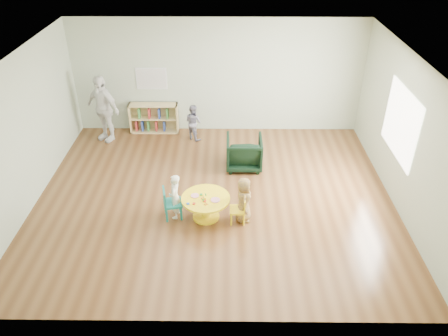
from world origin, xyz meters
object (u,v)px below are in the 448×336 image
Objects in this scene: armchair at (244,153)px; child_right at (244,200)px; toddler at (193,122)px; adult_caretaker at (103,108)px; activity_table at (206,204)px; bookshelf at (154,118)px; kid_chair_left at (170,202)px; kid_chair_right at (240,209)px; child_left at (175,197)px.

armchair is 1.87m from child_right.
child_right reaches higher than armchair.
adult_caretaker is at bearing 42.07° from toddler.
bookshelf reaches higher than activity_table.
bookshelf reaches higher than kid_chair_left.
bookshelf is at bearing 32.62° from child_right.
kid_chair_right is 4.19m from bookshelf.
child_right is at bearing 91.56° from child_left.
kid_chair_right is 0.33× the size of adult_caretaker.
kid_chair_right is 1.93m from armchair.
activity_table is 1.44× the size of kid_chair_left.
child_right reaches higher than kid_chair_left.
kid_chair_right is (0.62, -0.12, -0.03)m from activity_table.
child_left is (-1.18, 0.14, 0.16)m from kid_chair_right.
kid_chair_left is 3.65m from adult_caretaker.
kid_chair_right is 0.59× the size of child_left.
bookshelf is 1.53× the size of armchair.
activity_table is 1.00× the size of child_left.
activity_table is 3.15m from toddler.
adult_caretaker is (-1.92, 3.07, 0.48)m from kid_chair_left.
armchair is 0.48× the size of adult_caretaker.
adult_caretaker is at bearing 129.99° from activity_table.
kid_chair_right is 0.44× the size of bookshelf.
toddler is at bearing 163.89° from kid_chair_left.
activity_table is at bearing -18.99° from adult_caretaker.
kid_chair_right is at bearing 131.38° from child_right.
toddler reaches higher than kid_chair_left.
child_right is (2.16, -3.56, 0.08)m from bookshelf.
adult_caretaker reaches higher than bookshelf.
child_left reaches higher than toddler.
bookshelf is at bearing -179.05° from kid_chair_left.
kid_chair_right is at bearing -59.97° from bookshelf.
kid_chair_right is at bearing -13.89° from adult_caretaker.
activity_table is at bearing -67.23° from bookshelf.
activity_table is at bearing 77.45° from kid_chair_left.
child_left reaches higher than bookshelf.
kid_chair_right is at bearing -10.65° from activity_table.
armchair is at bearing -4.00° from kid_chair_right.
kid_chair_left is 0.15m from child_left.
kid_chair_left is 2.28m from armchair.
toddler reaches higher than kid_chair_right.
toddler is at bearing 98.06° from activity_table.
kid_chair_left reaches higher than kid_chair_right.
kid_chair_left is 0.52× the size of bookshelf.
child_right reaches higher than activity_table.
child_right is at bearing -12.75° from adult_caretaker.
activity_table is 1.00× the size of child_right.
activity_table is at bearing 92.70° from child_left.
kid_chair_left is 3.60m from bookshelf.
child_right is (1.34, -0.06, 0.11)m from kid_chair_left.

